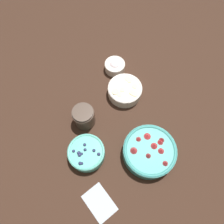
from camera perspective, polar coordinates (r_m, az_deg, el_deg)
ground_plane at (r=1.01m, az=1.97°, el=-2.50°), size 4.00×4.00×0.00m
bowl_strawberries at (r=0.94m, az=9.74°, el=-10.03°), size 0.22×0.22×0.09m
bowl_blueberries at (r=0.93m, az=-6.68°, el=-10.56°), size 0.15×0.15×0.07m
bowl_bananas at (r=1.04m, az=3.37°, el=5.72°), size 0.16×0.16×0.06m
bowl_cream at (r=1.12m, az=0.74°, el=11.96°), size 0.10×0.10×0.05m
jar_chocolate at (r=0.97m, az=-7.35°, el=-1.26°), size 0.10×0.10×0.10m
napkin at (r=0.93m, az=-3.27°, el=-22.61°), size 0.15×0.12×0.01m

